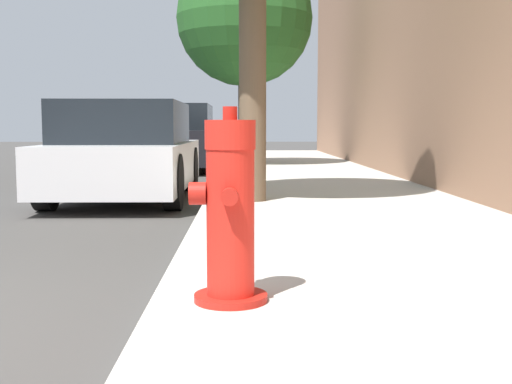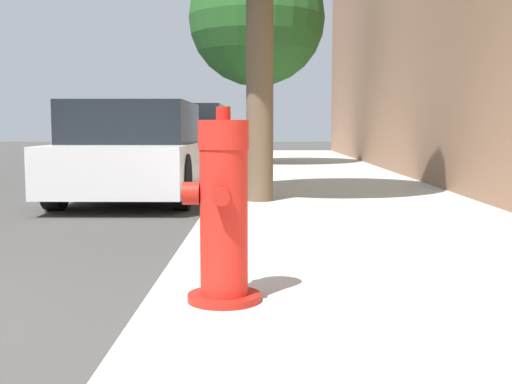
{
  "view_description": "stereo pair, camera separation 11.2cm",
  "coord_description": "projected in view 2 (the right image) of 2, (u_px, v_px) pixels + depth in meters",
  "views": [
    {
      "loc": [
        2.42,
        -2.69,
        1.0
      ],
      "look_at": [
        2.49,
        1.54,
        0.57
      ],
      "focal_mm": 45.0,
      "sensor_mm": 36.0,
      "label": 1
    },
    {
      "loc": [
        2.53,
        -2.69,
        1.0
      ],
      "look_at": [
        2.49,
        1.54,
        0.57
      ],
      "focal_mm": 45.0,
      "sensor_mm": 36.0,
      "label": 2
    }
  ],
  "objects": [
    {
      "name": "street_tree_far",
      "position": [
        257.0,
        18.0,
        14.01
      ],
      "size": [
        2.99,
        2.99,
        4.71
      ],
      "color": "brown",
      "rests_on": "sidewalk_slab"
    },
    {
      "name": "sidewalk_slab",
      "position": [
        479.0,
        341.0,
        2.76
      ],
      "size": [
        3.02,
        40.0,
        0.16
      ],
      "color": "beige",
      "rests_on": "ground_plane"
    },
    {
      "name": "parked_car_near",
      "position": [
        136.0,
        153.0,
        8.77
      ],
      "size": [
        1.71,
        3.87,
        1.32
      ],
      "color": "silver",
      "rests_on": "ground_plane"
    },
    {
      "name": "fire_hydrant",
      "position": [
        223.0,
        214.0,
        3.06
      ],
      "size": [
        0.37,
        0.36,
        0.93
      ],
      "color": "red",
      "rests_on": "sidewalk_slab"
    },
    {
      "name": "parked_car_mid",
      "position": [
        188.0,
        139.0,
        14.68
      ],
      "size": [
        1.78,
        4.07,
        1.49
      ],
      "color": "black",
      "rests_on": "ground_plane"
    }
  ]
}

